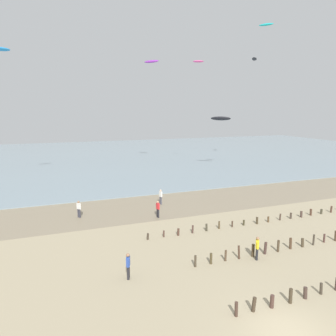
{
  "coord_description": "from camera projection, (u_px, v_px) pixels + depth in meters",
  "views": [
    {
      "loc": [
        -9.83,
        -10.31,
        10.5
      ],
      "look_at": [
        -1.89,
        11.4,
        6.13
      ],
      "focal_mm": 32.84,
      "sensor_mm": 36.0,
      "label": 1
    }
  ],
  "objects": [
    {
      "name": "person_right_flank",
      "position": [
        161.0,
        196.0,
        34.62
      ],
      "size": [
        0.32,
        0.55,
        1.71
      ],
      "color": "#4C4C56",
      "rests_on": "ground"
    },
    {
      "name": "person_left_flank",
      "position": [
        128.0,
        265.0,
        19.27
      ],
      "size": [
        0.32,
        0.54,
        1.71
      ],
      "color": "#232328",
      "rests_on": "ground"
    },
    {
      "name": "kite_aloft_4",
      "position": [
        198.0,
        61.0,
        52.03
      ],
      "size": [
        1.95,
        1.22,
        0.43
      ],
      "primitive_type": "ellipsoid",
      "rotation": [
        0.24,
        0.0,
        2.8
      ],
      "color": "#E54C99"
    },
    {
      "name": "person_by_waterline",
      "position": [
        79.0,
        209.0,
        30.35
      ],
      "size": [
        0.39,
        0.47,
        1.71
      ],
      "color": "#383842",
      "rests_on": "ground"
    },
    {
      "name": "person_nearest_camera",
      "position": [
        257.0,
        247.0,
        21.77
      ],
      "size": [
        0.38,
        0.49,
        1.71
      ],
      "color": "#232328",
      "rests_on": "ground"
    },
    {
      "name": "ground_plane",
      "position": [
        286.0,
        332.0,
        14.78
      ],
      "size": [
        160.0,
        160.0,
        0.0
      ],
      "primitive_type": "plane",
      "color": "tan"
    },
    {
      "name": "kite_aloft_3",
      "position": [
        266.0,
        25.0,
        39.26
      ],
      "size": [
        1.66,
        1.81,
        0.38
      ],
      "primitive_type": "ellipsoid",
      "rotation": [
        -0.14,
        0.0,
        2.27
      ],
      "color": "#19B2B7"
    },
    {
      "name": "groyne_near",
      "position": [
        310.0,
        291.0,
        17.41
      ],
      "size": [
        10.5,
        0.31,
        0.9
      ],
      "color": "#443128",
      "rests_on": "ground"
    },
    {
      "name": "person_mid_beach",
      "position": [
        158.0,
        209.0,
        30.34
      ],
      "size": [
        0.28,
        0.56,
        1.71
      ],
      "color": "#232328",
      "rests_on": "ground"
    },
    {
      "name": "sea",
      "position": [
        103.0,
        156.0,
        70.45
      ],
      "size": [
        160.0,
        70.0,
        0.1
      ],
      "primitive_type": "cube",
      "color": "#7F939E",
      "rests_on": "ground"
    },
    {
      "name": "groyne_far",
      "position": [
        269.0,
        219.0,
        29.28
      ],
      "size": [
        22.73,
        0.34,
        0.71
      ],
      "color": "#3E3428",
      "rests_on": "ground"
    },
    {
      "name": "groyne_mid",
      "position": [
        275.0,
        247.0,
        22.98
      ],
      "size": [
        12.74,
        0.32,
        1.0
      ],
      "color": "#423829",
      "rests_on": "ground"
    },
    {
      "name": "wet_sand_strip",
      "position": [
        155.0,
        206.0,
        34.06
      ],
      "size": [
        120.0,
        8.9,
        0.01
      ],
      "primitive_type": "cube",
      "color": "gray",
      "rests_on": "ground"
    },
    {
      "name": "kite_aloft_0",
      "position": [
        254.0,
        59.0,
        56.65
      ],
      "size": [
        2.1,
        2.75,
        0.64
      ],
      "primitive_type": "ellipsoid",
      "rotation": [
        -0.29,
        0.0,
        4.2
      ],
      "color": "black"
    },
    {
      "name": "kite_aloft_5",
      "position": [
        221.0,
        118.0,
        53.07
      ],
      "size": [
        3.47,
        3.19,
        0.98
      ],
      "primitive_type": "ellipsoid",
      "rotation": [
        0.44,
        0.0,
        2.44
      ],
      "color": "black"
    },
    {
      "name": "kite_aloft_1",
      "position": [
        151.0,
        61.0,
        53.01
      ],
      "size": [
        2.64,
        2.86,
        0.67
      ],
      "primitive_type": "ellipsoid",
      "rotation": [
        0.24,
        0.0,
        5.42
      ],
      "color": "purple"
    }
  ]
}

